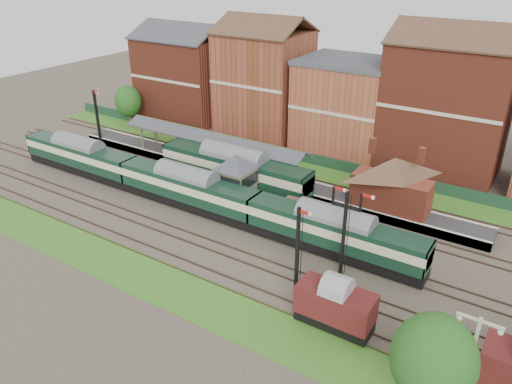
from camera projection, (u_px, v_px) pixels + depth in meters
The scene contains 19 objects.
ground at pixel (243, 224), 51.33m from camera, with size 160.00×160.00×0.00m, color #473D33.
grass_back at pixel (313, 171), 63.40m from camera, with size 90.00×4.50×0.06m, color #2D6619.
grass_front at pixel (164, 284), 42.25m from camera, with size 90.00×5.00×0.06m, color #2D6619.
fence at pixel (320, 161), 64.59m from camera, with size 90.00×0.12×1.50m, color #193823.
platform at pixel (253, 176), 60.89m from camera, with size 55.00×3.40×1.00m, color #2D2D2D.
signal_box at pixel (236, 179), 53.82m from camera, with size 5.40×5.40×6.00m.
brick_hut at pixel (301, 214), 50.84m from camera, with size 3.20×2.64×2.94m.
station_building at pixel (392, 183), 51.15m from camera, with size 8.10×8.10×5.90m.
canopy at pixel (213, 136), 61.97m from camera, with size 26.00×3.89×4.08m.
semaphore_bracket at pixel (345, 228), 41.57m from camera, with size 3.60×0.25×8.18m.
semaphore_platform_end at pixel (97, 117), 70.00m from camera, with size 1.23×0.25×8.00m.
semaphore_siding at pixel (298, 250), 39.36m from camera, with size 1.23×0.25×8.00m.
yard_lamp at pixel (471, 358), 29.28m from camera, with size 2.60×0.22×7.00m.
town_backdrop at pixel (344, 101), 67.20m from camera, with size 69.00×10.00×16.00m.
dmu_train at pixel (187, 188), 53.74m from camera, with size 51.80×2.72×3.98m.
platform_railcar at pixel (234, 169), 57.74m from camera, with size 19.23×3.03×4.43m.
goods_van_a at pixel (335, 305), 36.72m from camera, with size 5.74×2.49×3.48m.
tree_far at pixel (433, 360), 28.66m from camera, with size 4.98×4.98×7.26m.
tree_back at pixel (128, 101), 78.87m from camera, with size 4.20×4.20×6.14m.
Camera 1 is at (25.15, -36.78, 25.73)m, focal length 35.00 mm.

